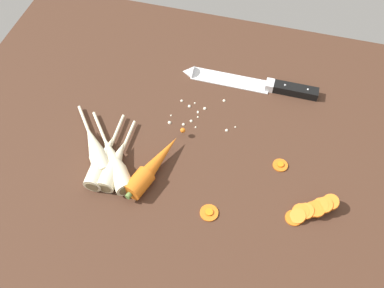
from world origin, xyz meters
TOP-DOWN VIEW (x-y plane):
  - ground_plane at (0.00, 0.00)cm, footprint 120.00×90.00cm
  - chefs_knife at (8.23, 20.70)cm, footprint 34.70×4.40cm
  - whole_carrot at (-6.53, -10.43)cm, footprint 9.12×20.38cm
  - parsnip_front at (-14.98, -11.38)cm, footprint 16.76×19.69cm
  - parsnip_mid_left at (-14.68, -11.88)cm, footprint 4.03×19.11cm
  - parsnip_mid_right at (-17.50, -11.76)cm, footprint 4.32×20.55cm
  - parsnip_back at (-20.28, -9.20)cm, footprint 15.07×17.70cm
  - carrot_slice_stack at (27.70, -11.34)cm, footprint 10.12×7.86cm
  - carrot_slice_stray_near at (7.66, -16.87)cm, footprint 3.82×3.82cm
  - carrot_slice_stray_mid at (20.11, -1.54)cm, footprint 3.32×3.32cm
  - mince_crumbs at (-1.79, 7.51)cm, footprint 16.11×10.89cm

SIDE VIEW (x-z plane):
  - ground_plane at x=0.00cm, z-range -4.00..0.00cm
  - mince_crumbs at x=-1.79cm, z-range -0.07..0.79cm
  - carrot_slice_stray_near at x=7.66cm, z-range 0.01..0.71cm
  - carrot_slice_stray_mid at x=20.11cm, z-range 0.01..0.71cm
  - chefs_knife at x=8.23cm, z-range -1.44..2.74cm
  - carrot_slice_stack at x=27.70cm, z-range -0.70..3.33cm
  - parsnip_front at x=-14.98cm, z-range -0.02..3.98cm
  - parsnip_back at x=-20.28cm, z-range -0.02..3.98cm
  - parsnip_mid_right at x=-17.50cm, z-range -0.02..3.98cm
  - parsnip_mid_left at x=-14.68cm, z-range -0.02..3.98cm
  - whole_carrot at x=-6.53cm, z-range 0.00..4.20cm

